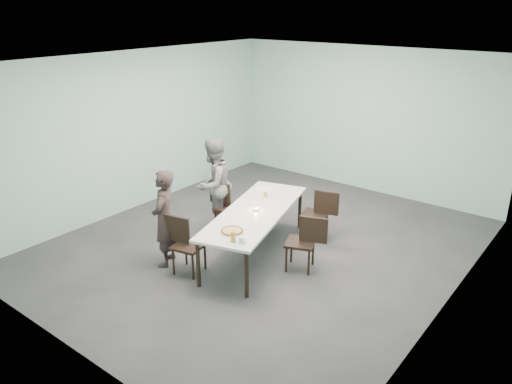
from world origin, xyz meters
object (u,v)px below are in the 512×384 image
Objects in this scene: table at (255,214)px; chair_near_right at (306,239)px; chair_far_left at (225,203)px; tealight at (256,210)px; amber_tumbler at (265,195)px; chair_far_right at (320,211)px; pizza at (232,231)px; beer_glass at (233,237)px; diner_near at (164,218)px; diner_far at (214,184)px; water_tumbler at (242,240)px; chair_near_left at (184,241)px; side_plate at (245,227)px.

chair_near_right is at bearing 4.61° from table.
tealight is at bearing -26.62° from chair_far_left.
amber_tumbler is at bearing -44.98° from chair_near_right.
chair_far_right is 1.24m from tealight.
pizza is 1.46m from amber_tumbler.
beer_glass reaches higher than pizza.
diner_near reaches higher than pizza.
diner_far is 20.52× the size of amber_tumbler.
chair_far_right is at bearing 109.28° from diner_far.
chair_far_left is at bearing 158.20° from tealight.
table is 30.52× the size of water_tumbler.
tealight is at bearing 21.78° from table.
chair_far_left is (-0.48, 1.48, 0.00)m from chair_near_left.
pizza is (-0.30, -1.93, 0.27)m from chair_far_right.
chair_far_right is 0.96m from amber_tumbler.
tealight is (-0.24, 0.58, 0.02)m from side_plate.
water_tumbler is (0.32, -0.17, 0.03)m from pizza.
chair_far_left is 1.66m from chair_far_right.
amber_tumbler is at bearing 129.38° from diner_near.
chair_near_right reaches higher than side_plate.
chair_near_right is 4.83× the size of side_plate.
water_tumbler is (0.03, -2.10, 0.29)m from chair_far_right.
tealight is at bearing 51.45° from chair_far_right.
beer_glass is 1.73m from amber_tumbler.
beer_glass reaches higher than tealight.
beer_glass reaches higher than chair_near_left.
chair_near_left is at bearing -115.58° from tealight.
pizza is at bearing 66.85° from chair_far_right.
pizza is 0.84m from tealight.
chair_near_right is 0.53× the size of diner_far.
chair_far_left reaches higher than tealight.
diner_near is at bearing -177.53° from beer_glass.
diner_near is (-1.40, -2.20, 0.26)m from chair_far_right.
tealight is (-0.88, -0.07, 0.27)m from chair_near_right.
beer_glass reaches higher than water_tumbler.
chair_far_left is at bearing 154.62° from diner_near.
diner_far is 18.24× the size of water_tumbler.
pizza is at bearing -72.17° from amber_tumbler.
pizza is at bearing -98.37° from side_plate.
chair_far_right is 0.53× the size of diner_far.
diner_far is 2.19m from water_tumbler.
chair_far_right is at bearing 35.95° from amber_tumbler.
chair_far_left is 1.51m from diner_near.
diner_far reaches higher than pizza.
chair_near_right is at bearing 27.37° from chair_near_left.
diner_far is (-0.31, 1.44, 0.06)m from diner_near.
chair_far_right is 2.62m from diner_near.
tealight is at bearing 111.38° from beer_glass.
side_plate is at bearing 124.57° from water_tumbler.
chair_far_left reaches higher than side_plate.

